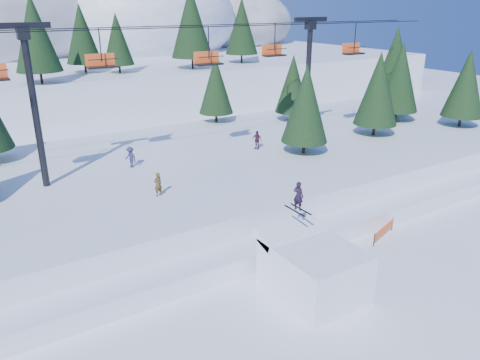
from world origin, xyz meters
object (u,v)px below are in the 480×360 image
jump_kicker (312,267)px  banner_far (367,217)px  chairlift (183,70)px  banner_near (384,230)px

jump_kicker → banner_far: 9.15m
chairlift → banner_near: size_ratio=16.98×
banner_near → banner_far: 2.05m
chairlift → banner_far: 16.55m
jump_kicker → banner_near: jump_kicker is taller
chairlift → banner_near: chairlift is taller
banner_near → banner_far: (0.57, 1.97, 0.00)m
jump_kicker → banner_far: (8.18, 4.02, -0.85)m
chairlift → banner_far: (7.37, -11.94, -8.78)m
banner_far → jump_kicker: bearing=-153.8°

